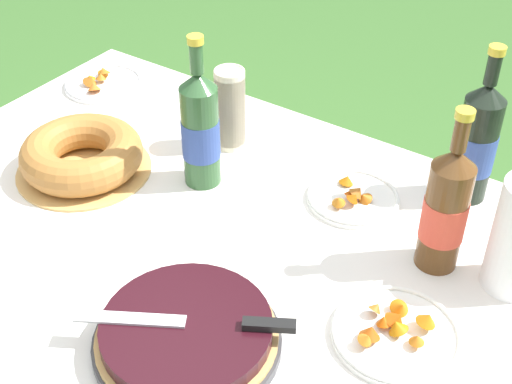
% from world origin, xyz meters
% --- Properties ---
extents(garden_table, '(1.42, 1.09, 0.73)m').
position_xyz_m(garden_table, '(0.00, 0.00, 0.66)').
color(garden_table, '#A87A47').
rests_on(garden_table, ground_plane).
extents(tablecloth, '(1.43, 1.10, 0.10)m').
position_xyz_m(tablecloth, '(0.00, 0.00, 0.72)').
color(tablecloth, white).
rests_on(tablecloth, garden_table).
extents(berry_tart, '(0.33, 0.33, 0.06)m').
position_xyz_m(berry_tart, '(0.20, -0.22, 0.76)').
color(berry_tart, '#38383D').
rests_on(berry_tart, tablecloth).
extents(serving_knife, '(0.34, 0.21, 0.01)m').
position_xyz_m(serving_knife, '(0.22, -0.21, 0.80)').
color(serving_knife, silver).
rests_on(serving_knife, berry_tart).
extents(bundt_cake, '(0.31, 0.31, 0.09)m').
position_xyz_m(bundt_cake, '(-0.33, 0.05, 0.78)').
color(bundt_cake, tan).
rests_on(bundt_cake, tablecloth).
extents(cup_stack, '(0.07, 0.07, 0.20)m').
position_xyz_m(cup_stack, '(-0.11, 0.33, 0.84)').
color(cup_stack, beige).
rests_on(cup_stack, tablecloth).
extents(cider_bottle_green, '(0.08, 0.08, 0.35)m').
position_xyz_m(cider_bottle_green, '(-0.08, 0.18, 0.87)').
color(cider_bottle_green, '#2D562D').
rests_on(cider_bottle_green, tablecloth).
extents(cider_bottle_amber, '(0.08, 0.08, 0.34)m').
position_xyz_m(cider_bottle_amber, '(0.46, 0.22, 0.87)').
color(cider_bottle_amber, brown).
rests_on(cider_bottle_amber, tablecloth).
extents(juice_bottle_red, '(0.09, 0.09, 0.36)m').
position_xyz_m(juice_bottle_red, '(0.43, 0.46, 0.87)').
color(juice_bottle_red, black).
rests_on(juice_bottle_red, tablecloth).
extents(snack_plate_near, '(0.21, 0.21, 0.05)m').
position_xyz_m(snack_plate_near, '(-0.57, 0.37, 0.75)').
color(snack_plate_near, white).
rests_on(snack_plate_near, tablecloth).
extents(snack_plate_right, '(0.20, 0.20, 0.06)m').
position_xyz_m(snack_plate_right, '(0.24, 0.30, 0.75)').
color(snack_plate_right, white).
rests_on(snack_plate_right, tablecloth).
extents(snack_plate_far, '(0.23, 0.23, 0.05)m').
position_xyz_m(snack_plate_far, '(0.48, 0.00, 0.75)').
color(snack_plate_far, white).
rests_on(snack_plate_far, tablecloth).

